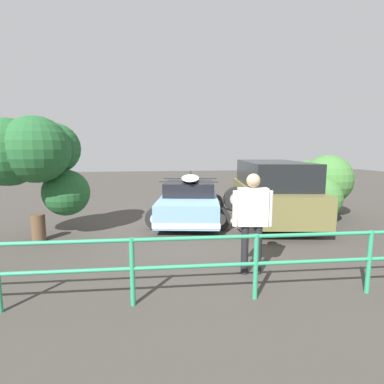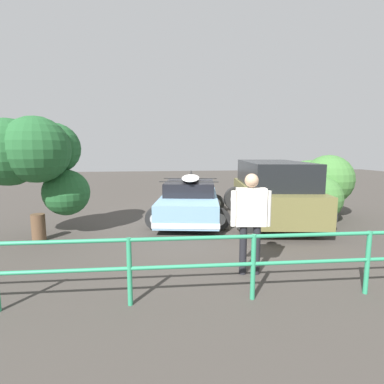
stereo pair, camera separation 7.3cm
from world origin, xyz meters
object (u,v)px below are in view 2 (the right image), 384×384
bush_near_left (35,157)px  bush_near_right (315,187)px  sedan_car (190,201)px  suv_car (272,190)px  person_bystander (251,215)px

bush_near_left → bush_near_right: (-8.06, -1.67, -1.06)m
sedan_car → suv_car: bearing=170.6°
suv_car → sedan_car: bearing=-9.4°
person_bystander → bush_near_right: (-3.66, -4.36, -0.13)m
sedan_car → suv_car: (-2.52, 0.42, 0.36)m
sedan_car → person_bystander: 4.37m
suv_car → bush_near_left: bearing=10.7°
bush_near_right → suv_car: bearing=15.5°
sedan_car → bush_near_left: 4.43m
sedan_car → suv_car: size_ratio=0.82×
sedan_car → bush_near_right: 4.20m
sedan_car → bush_near_left: size_ratio=1.44×
bush_near_left → bush_near_right: bearing=-168.3°
sedan_car → bush_near_right: (-4.19, -0.04, 0.35)m
suv_car → bush_near_right: (-1.67, -0.46, -0.01)m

